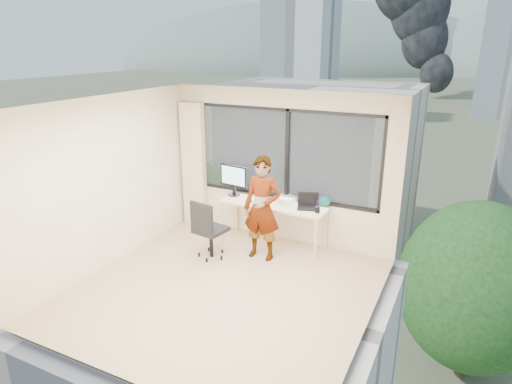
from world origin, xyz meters
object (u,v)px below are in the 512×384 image
Objects in this scene: desk at (273,224)px; handbag at (324,201)px; chair at (211,228)px; monitor at (234,180)px; person at (262,208)px; laptop at (308,202)px; game_console at (286,199)px.

handbag reaches higher than desk.
chair is 1.89m from handbag.
handbag is (1.60, 0.15, -0.19)m from monitor.
person reaches higher than desk.
chair is at bearing -155.54° from person.
chair is 0.60× the size of person.
person reaches higher than laptop.
game_console is at bearing 15.55° from monitor.
game_console is (0.10, 0.71, -0.05)m from person.
desk is at bearing 2.69° from monitor.
monitor is (-0.84, 0.60, 0.19)m from person.
desk is 7.75× the size of handbag.
laptop is 1.55× the size of handbag.
monitor is at bearing 174.17° from desk.
desk is at bearing -105.28° from game_console.
chair is at bearing -128.95° from desk.
game_console is at bearing 60.65° from chair.
person is at bearing 34.55° from chair.
desk is at bearing 163.34° from laptop.
desk is at bearing 93.04° from person.
chair is (-0.70, -0.87, 0.13)m from desk.
person is 4.66× the size of laptop.
desk is 0.77m from laptop.
laptop is (1.30, 0.89, 0.36)m from chair.
person is 1.05m from monitor.
monitor is at bearing 143.41° from person.
monitor reaches higher than game_console.
monitor is 1.69× the size of game_console.
chair is 1.09m from monitor.
person reaches higher than handbag.
monitor is (-0.10, 0.95, 0.53)m from chair.
laptop is at bearing -118.88° from handbag.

